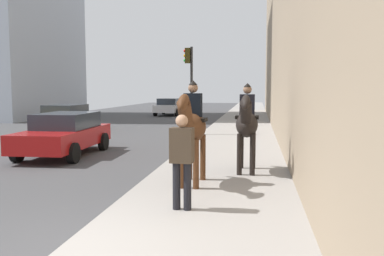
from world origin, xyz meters
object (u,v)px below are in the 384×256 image
(pedestrian_greeting, at_px, (182,156))
(traffic_light_near_curb, at_px, (190,77))
(mounted_horse_far, at_px, (247,123))
(car_mid_lane, at_px, (67,118))
(mounted_horse_near, at_px, (192,126))
(car_far_lane, at_px, (65,133))
(car_near_lane, at_px, (170,106))

(pedestrian_greeting, relative_size, traffic_light_near_curb, 0.41)
(mounted_horse_far, height_order, car_mid_lane, mounted_horse_far)
(mounted_horse_near, xyz_separation_m, car_far_lane, (4.11, 5.02, -0.68))
(mounted_horse_near, relative_size, traffic_light_near_curb, 0.56)
(car_far_lane, bearing_deg, car_mid_lane, -156.95)
(mounted_horse_far, distance_m, traffic_light_near_curb, 9.13)
(mounted_horse_far, xyz_separation_m, car_far_lane, (2.52, 6.20, -0.64))
(mounted_horse_far, xyz_separation_m, car_near_lane, (23.88, 7.05, -0.65))
(car_far_lane, distance_m, traffic_light_near_curb, 7.19)
(mounted_horse_far, xyz_separation_m, traffic_light_near_curb, (8.56, 2.86, 1.40))
(mounted_horse_near, distance_m, pedestrian_greeting, 1.98)
(mounted_horse_near, relative_size, car_near_lane, 0.52)
(mounted_horse_near, xyz_separation_m, car_near_lane, (25.47, 5.88, -0.69))
(mounted_horse_far, distance_m, car_mid_lane, 13.56)
(mounted_horse_far, height_order, traffic_light_near_curb, traffic_light_near_curb)
(car_near_lane, height_order, traffic_light_near_curb, traffic_light_near_curb)
(car_mid_lane, distance_m, traffic_light_near_curb, 7.03)
(mounted_horse_near, relative_size, mounted_horse_far, 1.02)
(pedestrian_greeting, height_order, car_near_lane, pedestrian_greeting)
(mounted_horse_near, height_order, car_mid_lane, mounted_horse_near)
(car_mid_lane, distance_m, car_far_lane, 7.86)
(mounted_horse_far, distance_m, car_near_lane, 24.91)
(car_near_lane, bearing_deg, mounted_horse_far, -161.77)
(car_near_lane, bearing_deg, pedestrian_greeting, -165.87)
(mounted_horse_near, distance_m, mounted_horse_far, 1.98)
(mounted_horse_near, distance_m, car_mid_lane, 14.00)
(mounted_horse_near, distance_m, car_near_lane, 26.15)
(traffic_light_near_curb, bearing_deg, car_mid_lane, 80.61)
(car_far_lane, bearing_deg, traffic_light_near_curb, 149.25)
(car_far_lane, xyz_separation_m, traffic_light_near_curb, (6.03, -3.34, 2.03))
(mounted_horse_far, bearing_deg, car_mid_lane, -134.73)
(car_near_lane, distance_m, traffic_light_near_curb, 16.02)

